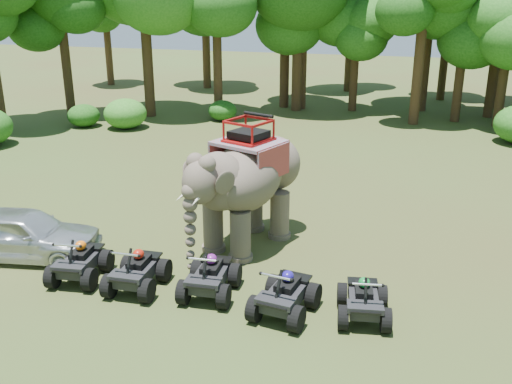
% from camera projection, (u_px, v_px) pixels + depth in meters
% --- Properties ---
extents(ground, '(110.00, 110.00, 0.00)m').
position_uv_depth(ground, '(243.00, 274.00, 15.17)').
color(ground, '#47381E').
rests_on(ground, ground).
extents(elephant, '(3.47, 4.95, 3.81)m').
position_uv_depth(elephant, '(247.00, 183.00, 16.35)').
color(elephant, brown).
rests_on(elephant, ground).
extents(parked_car, '(4.47, 2.42, 1.44)m').
position_uv_depth(parked_car, '(23.00, 234.00, 15.87)').
color(parked_car, silver).
rests_on(parked_car, ground).
extents(atv_0, '(1.42, 1.81, 1.24)m').
position_uv_depth(atv_0, '(79.00, 257.00, 14.71)').
color(atv_0, black).
rests_on(atv_0, ground).
extents(atv_1, '(1.31, 1.74, 1.25)m').
position_uv_depth(atv_1, '(137.00, 266.00, 14.21)').
color(atv_1, black).
rests_on(atv_1, ground).
extents(atv_2, '(1.36, 1.78, 1.26)m').
position_uv_depth(atv_2, '(210.00, 271.00, 13.94)').
color(atv_2, black).
rests_on(atv_2, ground).
extents(atv_3, '(1.49, 1.89, 1.28)m').
position_uv_depth(atv_3, '(285.00, 289.00, 13.09)').
color(atv_3, black).
rests_on(atv_3, ground).
extents(atv_4, '(1.40, 1.76, 1.18)m').
position_uv_depth(atv_4, '(364.00, 295.00, 12.94)').
color(atv_4, black).
rests_on(atv_4, ground).
extents(tree_0, '(4.70, 4.70, 6.71)m').
position_uv_depth(tree_0, '(355.00, 56.00, 34.51)').
color(tree_0, '#195114').
rests_on(tree_0, ground).
extents(tree_1, '(5.83, 5.83, 8.33)m').
position_uv_depth(tree_1, '(420.00, 48.00, 30.68)').
color(tree_1, '#195114').
rests_on(tree_1, ground).
extents(tree_2, '(4.77, 4.77, 6.82)m').
position_uv_depth(tree_2, '(505.00, 64.00, 30.37)').
color(tree_2, '#195114').
rests_on(tree_2, ground).
extents(tree_26, '(5.30, 5.30, 7.57)m').
position_uv_depth(tree_26, '(65.00, 51.00, 32.92)').
color(tree_26, '#195114').
rests_on(tree_26, ground).
extents(tree_27, '(7.00, 7.00, 10.00)m').
position_uv_depth(tree_27, '(146.00, 29.00, 32.45)').
color(tree_27, '#195114').
rests_on(tree_27, ground).
extents(tree_28, '(5.07, 5.07, 7.24)m').
position_uv_depth(tree_28, '(217.00, 54.00, 32.86)').
color(tree_28, '#195114').
rests_on(tree_28, ground).
extents(tree_29, '(6.73, 6.73, 9.61)m').
position_uv_depth(tree_29, '(285.00, 30.00, 35.15)').
color(tree_29, '#195114').
rests_on(tree_29, ground).
extents(tree_30, '(5.21, 5.21, 7.44)m').
position_uv_depth(tree_30, '(303.00, 49.00, 34.97)').
color(tree_30, '#195114').
rests_on(tree_30, ground).
extents(tree_32, '(7.32, 7.32, 10.46)m').
position_uv_depth(tree_32, '(298.00, 24.00, 33.98)').
color(tree_32, '#195114').
rests_on(tree_32, ground).
extents(tree_33, '(6.50, 6.50, 9.29)m').
position_uv_depth(tree_33, '(351.00, 26.00, 40.95)').
color(tree_33, '#195114').
rests_on(tree_33, ground).
extents(tree_35, '(5.31, 5.31, 7.58)m').
position_uv_depth(tree_35, '(446.00, 43.00, 37.88)').
color(tree_35, '#195114').
rests_on(tree_35, ground).
extents(tree_36, '(5.49, 5.49, 7.84)m').
position_uv_depth(tree_36, '(107.00, 34.00, 43.99)').
color(tree_36, '#195114').
rests_on(tree_36, ground).
extents(tree_37, '(5.58, 5.58, 7.98)m').
position_uv_depth(tree_37, '(497.00, 48.00, 32.51)').
color(tree_37, '#195114').
rests_on(tree_37, ground).
extents(tree_38, '(7.60, 7.60, 10.86)m').
position_uv_depth(tree_38, '(507.00, 19.00, 34.68)').
color(tree_38, '#195114').
rests_on(tree_38, ground).
extents(tree_39, '(7.55, 7.55, 10.78)m').
position_uv_depth(tree_39, '(429.00, 21.00, 33.85)').
color(tree_39, '#195114').
rests_on(tree_39, ground).
extents(tree_41, '(4.92, 4.92, 7.02)m').
position_uv_depth(tree_41, '(462.00, 59.00, 31.57)').
color(tree_41, '#195114').
rests_on(tree_41, ground).
extents(tree_43, '(6.79, 6.79, 9.70)m').
position_uv_depth(tree_43, '(205.00, 22.00, 42.28)').
color(tree_43, '#195114').
rests_on(tree_43, ground).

